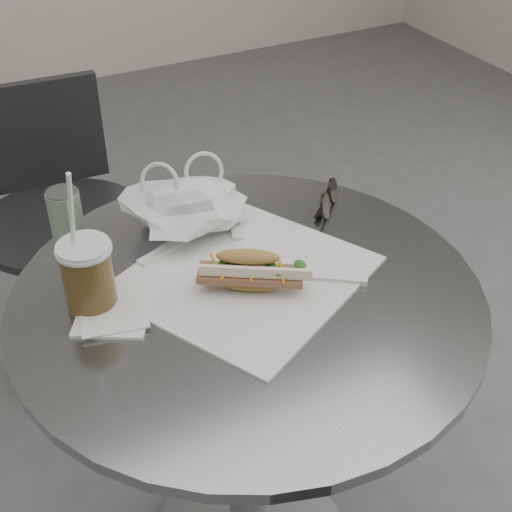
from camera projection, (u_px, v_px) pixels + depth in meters
name	position (u px, v px, depth m)	size (l,w,h in m)	color
cafe_table	(248.00, 408.00, 1.30)	(0.76, 0.76, 0.74)	slate
chair_far	(69.00, 259.00, 1.86)	(0.41, 0.43, 0.78)	#323235
sandwich_paper	(245.00, 275.00, 1.17)	(0.36, 0.34, 0.00)	white
banh_mi	(249.00, 271.00, 1.12)	(0.21, 0.18, 0.07)	#A97940
iced_coffee	(88.00, 274.00, 1.08)	(0.08, 0.08, 0.25)	brown
sunglasses	(327.00, 200.00, 1.33)	(0.09, 0.09, 0.05)	black
plastic_bag	(188.00, 209.00, 1.24)	(0.20, 0.16, 0.10)	silver
napkin_stack	(113.00, 313.00, 1.09)	(0.15, 0.15, 0.01)	white
drink_can	(66.00, 219.00, 1.21)	(0.06, 0.06, 0.11)	#589758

